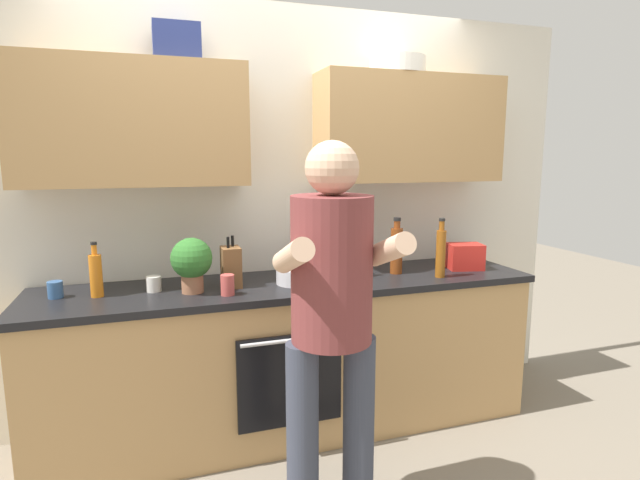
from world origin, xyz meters
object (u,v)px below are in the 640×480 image
bottle_water (344,255)px  mixing_bowl (297,276)px  cup_tea (55,290)px  cup_coffee (154,284)px  knife_block (231,267)px  bottle_juice (96,274)px  potted_herb (192,261)px  person_standing (332,307)px  cup_ceramic (228,285)px  grocery_bag_crisps (465,256)px  bottle_hotsauce (345,252)px  bottle_vinegar (396,249)px  bottle_syrup (441,252)px

bottle_water → mixing_bowl: (-0.35, -0.16, -0.07)m
bottle_water → cup_tea: size_ratio=3.15×
mixing_bowl → cup_coffee: bearing=174.5°
knife_block → bottle_water: bearing=9.5°
bottle_juice → potted_herb: potted_herb is taller
bottle_juice → mixing_bowl: bearing=-3.3°
knife_block → bottle_juice: bearing=178.7°
person_standing → mixing_bowl: (0.06, 0.75, -0.04)m
bottle_juice → cup_ceramic: size_ratio=2.64×
person_standing → cup_coffee: size_ratio=20.42×
cup_coffee → grocery_bag_crisps: 1.88m
cup_ceramic → knife_block: bearing=74.9°
person_standing → bottle_hotsauce: (0.36, 0.78, 0.07)m
person_standing → cup_ceramic: bearing=118.6°
cup_tea → bottle_water: bearing=2.2°
cup_ceramic → bottle_vinegar: bearing=9.2°
cup_tea → cup_ceramic: cup_ceramic is taller
bottle_water → grocery_bag_crisps: 0.78m
mixing_bowl → grocery_bag_crisps: size_ratio=1.10×
knife_block → cup_tea: bearing=176.2°
bottle_syrup → cup_ceramic: bottle_syrup is taller
knife_block → potted_herb: (-0.21, -0.05, 0.06)m
cup_tea → grocery_bag_crisps: grocery_bag_crisps is taller
bottle_syrup → knife_block: (-1.21, 0.17, -0.04)m
cup_coffee → grocery_bag_crisps: bearing=-1.8°
cup_tea → potted_herb: bearing=-9.6°
bottle_water → cup_tea: bottle_water is taller
bottle_vinegar → cup_coffee: bottle_vinegar is taller
bottle_juice → cup_coffee: bottle_juice is taller
mixing_bowl → knife_block: 0.37m
bottle_syrup → bottle_hotsauce: bearing=163.9°
person_standing → bottle_vinegar: person_standing is taller
cup_tea → bottle_syrup: bearing=-6.3°
cup_ceramic → mixing_bowl: cup_ceramic is taller
person_standing → knife_block: 0.85m
grocery_bag_crisps → knife_block: bearing=178.9°
bottle_juice → mixing_bowl: size_ratio=1.23×
bottle_vinegar → bottle_syrup: bearing=-41.1°
bottle_hotsauce → bottle_water: size_ratio=1.35×
person_standing → bottle_water: 1.00m
person_standing → bottle_hotsauce: size_ratio=4.63×
bottle_water → potted_herb: bearing=-169.4°
bottle_water → knife_block: knife_block is taller
mixing_bowl → person_standing: bearing=-94.5°
bottle_hotsauce → bottle_vinegar: 0.34m
person_standing → grocery_bag_crisps: (1.17, 0.77, -0.01)m
cup_ceramic → bottle_juice: bearing=164.1°
bottle_hotsauce → cup_ceramic: (-0.71, -0.15, -0.10)m
person_standing → bottle_juice: 1.27m
bottle_syrup → grocery_bag_crisps: size_ratio=1.68×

